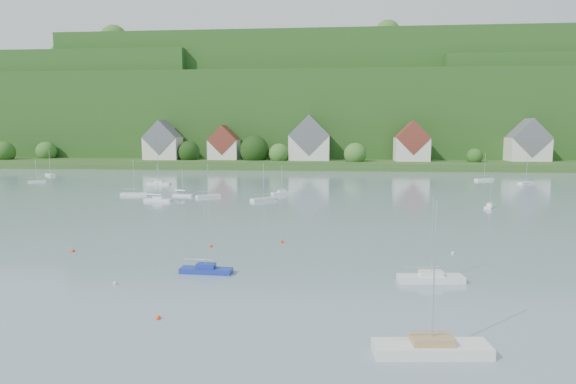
{
  "coord_description": "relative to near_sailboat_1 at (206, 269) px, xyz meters",
  "views": [
    {
      "loc": [
        15.04,
        -13.97,
        15.08
      ],
      "look_at": [
        6.83,
        75.0,
        4.0
      ],
      "focal_mm": 31.36,
      "sensor_mm": 36.0,
      "label": 1
    }
  ],
  "objects": [
    {
      "name": "forested_ridge",
      "position": [
        -1.25,
        231.8,
        22.47
      ],
      "size": [
        620.0,
        181.22,
        69.89
      ],
      "color": "#1B4114",
      "rests_on": "ground"
    },
    {
      "name": "near_sailboat_2",
      "position": [
        20.07,
        -17.68,
        0.09
      ],
      "size": [
        8.0,
        2.96,
        10.55
      ],
      "rotation": [
        0.0,
        0.0,
        0.1
      ],
      "color": "white",
      "rests_on": "ground"
    },
    {
      "name": "village_building_2",
      "position": [
        3.36,
        151.23,
        9.85
      ],
      "size": [
        16.0,
        11.44,
        18.0
      ],
      "color": "silver",
      "rests_on": "far_shore_strip"
    },
    {
      "name": "far_sailboat_cluster",
      "position": [
        -3.66,
        77.68,
        -0.05
      ],
      "size": [
        197.04,
        62.51,
        8.71
      ],
      "color": "white",
      "rests_on": "ground"
    },
    {
      "name": "mooring_buoy_3",
      "position": [
        -2.42,
        11.67,
        -0.42
      ],
      "size": [
        0.43,
        0.43,
        0.43
      ],
      "primitive_type": "sphere",
      "color": "#FD420D",
      "rests_on": "ground"
    },
    {
      "name": "mooring_buoy_0",
      "position": [
        -0.53,
        -13.12,
        -0.42
      ],
      "size": [
        0.39,
        0.39,
        0.39
      ],
      "primitive_type": "sphere",
      "color": "#FD420D",
      "rests_on": "ground"
    },
    {
      "name": "near_sailboat_3",
      "position": [
        23.12,
        -0.97,
        0.04
      ],
      "size": [
        6.64,
        2.48,
        8.75
      ],
      "rotation": [
        0.0,
        0.0,
        0.11
      ],
      "color": "white",
      "rests_on": "ground"
    },
    {
      "name": "far_shore_strip",
      "position": [
        -1.64,
        163.23,
        1.08
      ],
      "size": [
        600.0,
        60.0,
        3.0
      ],
      "primitive_type": "cube",
      "color": "#2E4C1C",
      "rests_on": "ground"
    },
    {
      "name": "village_building_3",
      "position": [
        43.36,
        149.23,
        9.01
      ],
      "size": [
        13.0,
        10.4,
        15.5
      ],
      "color": "silver",
      "rests_on": "far_shore_strip"
    },
    {
      "name": "mooring_buoy_1",
      "position": [
        -7.9,
        -4.71,
        -0.42
      ],
      "size": [
        0.4,
        0.4,
        0.4
      ],
      "primitive_type": "sphere",
      "color": "silver",
      "rests_on": "ground"
    },
    {
      "name": "village_building_1",
      "position": [
        -31.64,
        152.23,
        8.33
      ],
      "size": [
        12.0,
        9.36,
        14.0
      ],
      "color": "silver",
      "rests_on": "far_shore_strip"
    },
    {
      "name": "village_building_0",
      "position": [
        -56.64,
        150.23,
        9.09
      ],
      "size": [
        14.0,
        10.4,
        16.0
      ],
      "color": "silver",
      "rests_on": "far_shore_strip"
    },
    {
      "name": "mooring_buoy_5",
      "position": [
        -18.84,
        7.58,
        -0.42
      ],
      "size": [
        0.47,
        0.47,
        0.47
      ],
      "primitive_type": "sphere",
      "color": "#FD420D",
      "rests_on": "ground"
    },
    {
      "name": "mooring_buoy_4",
      "position": [
        27.96,
        10.9,
        -0.42
      ],
      "size": [
        0.39,
        0.39,
        0.39
      ],
      "primitive_type": "sphere",
      "color": "silver",
      "rests_on": "ground"
    },
    {
      "name": "near_sailboat_1",
      "position": [
        0.0,
        0.0,
        0.0
      ],
      "size": [
        5.62,
        1.85,
        7.48
      ],
      "rotation": [
        0.0,
        0.0,
        -0.05
      ],
      "color": "#1A2F9A",
      "rests_on": "ground"
    },
    {
      "name": "mooring_buoy_2",
      "position": [
        6.49,
        15.12,
        -0.42
      ],
      "size": [
        0.48,
        0.48,
        0.48
      ],
      "primitive_type": "sphere",
      "color": "#FD420D",
      "rests_on": "ground"
    },
    {
      "name": "village_building_4",
      "position": [
        88.36,
        153.23,
        9.17
      ],
      "size": [
        15.0,
        10.4,
        16.5
      ],
      "color": "silver",
      "rests_on": "far_shore_strip"
    }
  ]
}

